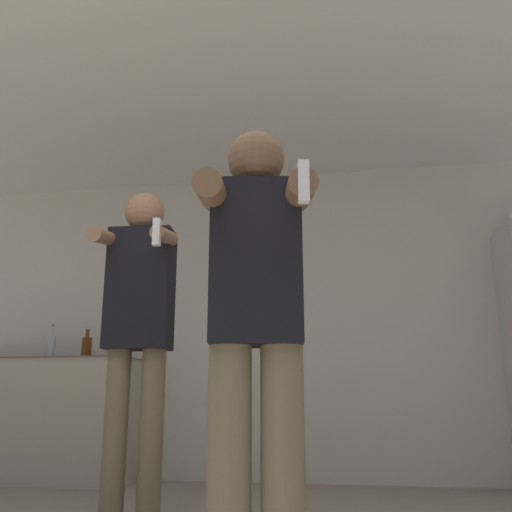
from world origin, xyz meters
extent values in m
cube|color=beige|center=(0.00, 3.32, 1.27)|extent=(7.00, 0.06, 2.55)
cube|color=silver|center=(0.00, 1.64, 2.57)|extent=(7.00, 3.81, 0.05)
cube|color=#BCB29E|center=(-1.90, 3.00, 0.47)|extent=(1.55, 0.56, 0.95)
cube|color=#676256|center=(-1.90, 3.00, 0.95)|extent=(1.58, 0.59, 0.01)
cylinder|color=maroon|center=(-1.30, 2.97, 1.07)|extent=(0.06, 0.06, 0.23)
cylinder|color=maroon|center=(-1.30, 2.97, 1.22)|extent=(0.03, 0.03, 0.06)
sphere|color=silver|center=(-1.30, 2.97, 1.25)|extent=(0.03, 0.03, 0.03)
cylinder|color=#563314|center=(-1.52, 2.97, 1.04)|extent=(0.08, 0.08, 0.17)
cylinder|color=#563314|center=(-1.52, 2.97, 1.16)|extent=(0.03, 0.03, 0.07)
sphere|color=silver|center=(-1.52, 2.97, 1.19)|extent=(0.03, 0.03, 0.03)
cylinder|color=silver|center=(-1.83, 2.97, 1.05)|extent=(0.06, 0.06, 0.18)
cylinder|color=silver|center=(-1.83, 2.97, 1.18)|extent=(0.02, 0.02, 0.09)
sphere|color=maroon|center=(-1.83, 2.97, 1.23)|extent=(0.02, 0.02, 0.02)
cylinder|color=#75664C|center=(0.21, 0.57, 0.40)|extent=(0.15, 0.15, 0.79)
cylinder|color=#75664C|center=(0.38, 0.60, 0.40)|extent=(0.15, 0.15, 0.79)
cube|color=black|center=(0.30, 0.59, 1.09)|extent=(0.35, 0.25, 0.60)
sphere|color=brown|center=(0.30, 0.59, 1.50)|extent=(0.22, 0.22, 0.22)
cylinder|color=brown|center=(0.17, 0.41, 1.31)|extent=(0.15, 0.33, 0.15)
cylinder|color=brown|center=(0.47, 0.47, 1.31)|extent=(0.15, 0.33, 0.15)
cube|color=white|center=(0.50, 0.32, 1.29)|extent=(0.04, 0.04, 0.14)
cylinder|color=#75664C|center=(-0.59, 1.49, 0.44)|extent=(0.12, 0.12, 0.87)
cylinder|color=#75664C|center=(-0.41, 1.50, 0.44)|extent=(0.12, 0.12, 0.87)
cube|color=black|center=(-0.50, 1.49, 1.20)|extent=(0.36, 0.23, 0.66)
sphere|color=#9E7051|center=(-0.50, 1.49, 1.64)|extent=(0.22, 0.22, 0.22)
cylinder|color=#9E7051|center=(-0.65, 1.33, 1.45)|extent=(0.10, 0.33, 0.13)
cylinder|color=#9E7051|center=(-0.33, 1.35, 1.45)|extent=(0.10, 0.33, 0.13)
cube|color=white|center=(-0.31, 1.20, 1.42)|extent=(0.04, 0.04, 0.14)
camera|label=1|loc=(0.64, -1.39, 0.60)|focal=40.00mm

